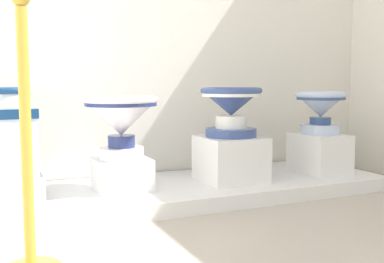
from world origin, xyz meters
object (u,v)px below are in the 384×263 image
at_px(antique_toilet_rightmost, 231,105).
at_px(plinth_block_broad_patterned, 319,153).
at_px(plinth_block_slender_white, 7,186).
at_px(antique_toilet_broad_patterned, 321,107).
at_px(stanchion_post_near_left, 28,182).
at_px(plinth_block_squat_floral, 122,174).
at_px(antique_toilet_squat_floral, 121,117).
at_px(antique_toilet_slender_white, 4,131).
at_px(plinth_block_rightmost, 231,159).

bearing_deg(antique_toilet_rightmost, plinth_block_broad_patterned, -1.23).
height_order(plinth_block_slender_white, antique_toilet_broad_patterned, antique_toilet_broad_patterned).
distance_m(antique_toilet_rightmost, stanchion_post_near_left, 1.48).
distance_m(plinth_block_squat_floral, antique_toilet_rightmost, 0.78).
relative_size(plinth_block_slender_white, plinth_block_squat_floral, 1.19).
bearing_deg(plinth_block_slender_white, antique_toilet_squat_floral, -7.91).
xyz_separation_m(antique_toilet_slender_white, antique_toilet_broad_patterned, (1.97, -0.15, 0.09)).
xyz_separation_m(plinth_block_squat_floral, antique_toilet_squat_floral, (-0.00, 0.00, 0.33)).
bearing_deg(antique_toilet_slender_white, antique_toilet_rightmost, -6.14).
xyz_separation_m(plinth_block_rightmost, antique_toilet_rightmost, (0.00, 0.00, 0.33)).
distance_m(antique_toilet_squat_floral, plinth_block_rightmost, 0.73).
relative_size(plinth_block_rightmost, antique_toilet_broad_patterned, 1.08).
xyz_separation_m(plinth_block_slender_white, plinth_block_rightmost, (1.29, -0.14, 0.08)).
distance_m(antique_toilet_rightmost, plinth_block_broad_patterned, 0.76).
relative_size(antique_toilet_rightmost, stanchion_post_near_left, 0.37).
bearing_deg(stanchion_post_near_left, plinth_block_squat_floral, 54.82).
bearing_deg(antique_toilet_rightmost, plinth_block_slender_white, 173.86).
xyz_separation_m(plinth_block_slender_white, antique_toilet_rightmost, (1.29, -0.14, 0.41)).
relative_size(antique_toilet_squat_floral, antique_toilet_broad_patterned, 1.24).
height_order(antique_toilet_slender_white, plinth_block_rightmost, antique_toilet_slender_white).
bearing_deg(plinth_block_slender_white, stanchion_post_near_left, -87.68).
distance_m(plinth_block_slender_white, antique_toilet_broad_patterned, 2.01).
bearing_deg(stanchion_post_near_left, plinth_block_rightmost, 31.25).
distance_m(antique_toilet_broad_patterned, stanchion_post_near_left, 2.08).
distance_m(antique_toilet_squat_floral, stanchion_post_near_left, 1.01).
xyz_separation_m(antique_toilet_squat_floral, antique_toilet_broad_patterned, (1.36, -0.07, 0.03)).
bearing_deg(antique_toilet_rightmost, antique_toilet_slender_white, 173.86).
relative_size(plinth_block_slender_white, antique_toilet_rightmost, 0.95).
height_order(plinth_block_squat_floral, plinth_block_broad_patterned, plinth_block_broad_patterned).
height_order(plinth_block_rightmost, plinth_block_broad_patterned, plinth_block_rightmost).
distance_m(plinth_block_rightmost, antique_toilet_rightmost, 0.33).
relative_size(antique_toilet_slender_white, stanchion_post_near_left, 0.46).
relative_size(plinth_block_rightmost, stanchion_post_near_left, 0.36).
bearing_deg(plinth_block_broad_patterned, antique_toilet_squat_floral, 177.11).
xyz_separation_m(antique_toilet_squat_floral, antique_toilet_rightmost, (0.68, -0.05, 0.05)).
relative_size(plinth_block_rightmost, plinth_block_broad_patterned, 1.01).
distance_m(antique_toilet_slender_white, plinth_block_broad_patterned, 1.98).
bearing_deg(plinth_block_rightmost, stanchion_post_near_left, -148.75).
bearing_deg(antique_toilet_rightmost, stanchion_post_near_left, -148.75).
height_order(plinth_block_slender_white, antique_toilet_slender_white, antique_toilet_slender_white).
bearing_deg(antique_toilet_rightmost, antique_toilet_squat_floral, 175.46).
bearing_deg(antique_toilet_squat_floral, antique_toilet_broad_patterned, -2.89).
relative_size(plinth_block_slender_white, antique_toilet_slender_white, 0.76).
distance_m(plinth_block_slender_white, antique_toilet_squat_floral, 0.71).
height_order(antique_toilet_slender_white, antique_toilet_rightmost, antique_toilet_slender_white).
xyz_separation_m(antique_toilet_slender_white, plinth_block_broad_patterned, (1.97, -0.15, -0.22)).
bearing_deg(plinth_block_squat_floral, plinth_block_slender_white, 172.09).
distance_m(plinth_block_slender_white, plinth_block_rightmost, 1.30).
bearing_deg(antique_toilet_broad_patterned, antique_toilet_slender_white, 175.55).
bearing_deg(plinth_block_broad_patterned, stanchion_post_near_left, -158.90).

